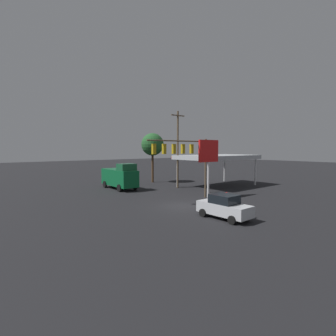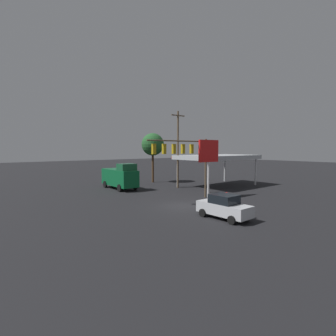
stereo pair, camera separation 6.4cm
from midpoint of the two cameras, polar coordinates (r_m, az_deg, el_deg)
ground_plane at (r=25.71m, az=2.94°, el=-8.25°), size 200.00×200.00×0.00m
traffic_signal_assembly at (r=27.43m, az=3.32°, el=3.30°), size 8.18×0.43×6.65m
utility_pole at (r=36.87m, az=2.22°, el=4.42°), size 2.40×0.26×10.75m
gas_station_canopy at (r=39.31m, az=10.85°, el=2.29°), size 11.91×7.11×4.60m
price_sign at (r=29.81m, az=8.90°, el=3.04°), size 3.05×0.27×6.53m
sedan_far at (r=21.52m, az=12.17°, el=-8.23°), size 2.09×4.42×1.93m
delivery_truck at (r=36.54m, az=-10.33°, el=-1.88°), size 2.76×6.88×3.58m
street_tree at (r=43.00m, az=-3.29°, el=5.09°), size 3.67×3.67×8.06m
fire_hydrant at (r=29.05m, az=12.68°, el=-6.01°), size 0.24×0.24×0.88m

